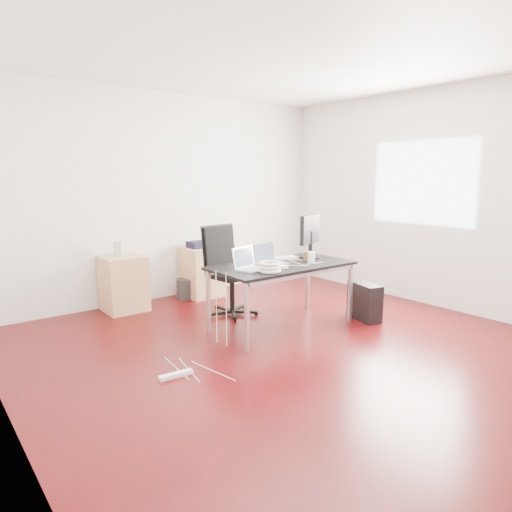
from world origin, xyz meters
TOP-DOWN VIEW (x-y plane):
  - room_shell at (0.04, 0.00)m, footprint 5.00×5.00m
  - desk at (0.33, 0.50)m, footprint 1.60×0.80m
  - office_chair at (0.15, 1.32)m, footprint 0.54×0.56m
  - filing_cabinet_left at (-0.82, 2.23)m, footprint 0.50×0.50m
  - filing_cabinet_right at (0.34, 2.23)m, footprint 0.50×0.50m
  - pc_tower at (1.30, 0.11)m, footprint 0.31×0.49m
  - wastebasket at (0.07, 2.25)m, footprint 0.30×0.30m
  - power_strip at (-1.24, 0.07)m, footprint 0.30×0.08m
  - laptop_left at (-0.13, 0.49)m, footprint 0.38×0.33m
  - laptop_right at (0.21, 0.59)m, footprint 0.35×0.27m
  - monitor at (0.86, 0.61)m, footprint 0.44×0.26m
  - keyboard at (0.50, 0.74)m, footprint 0.46×0.21m
  - cup_white at (0.66, 0.38)m, footprint 0.08×0.08m
  - cup_brown at (0.70, 0.49)m, footprint 0.10×0.10m
  - cable_coil at (-0.05, 0.26)m, footprint 0.24×0.24m
  - power_adapter at (0.20, 0.32)m, footprint 0.08×0.08m
  - speaker at (-0.86, 2.28)m, footprint 0.11×0.10m
  - navy_garment at (0.30, 2.24)m, footprint 0.31×0.25m

SIDE VIEW (x-z plane):
  - power_strip at x=-1.24m, z-range 0.00..0.04m
  - wastebasket at x=0.07m, z-range 0.00..0.28m
  - pc_tower at x=1.30m, z-range 0.00..0.44m
  - filing_cabinet_left at x=-0.82m, z-range 0.00..0.70m
  - filing_cabinet_right at x=0.34m, z-range 0.00..0.70m
  - office_chair at x=0.15m, z-range 0.06..1.15m
  - desk at x=0.33m, z-range 0.31..1.04m
  - keyboard at x=0.50m, z-range 0.73..0.75m
  - power_adapter at x=0.20m, z-range 0.73..0.76m
  - navy_garment at x=0.30m, z-range 0.70..0.79m
  - cup_brown at x=0.70m, z-range 0.73..0.83m
  - cable_coil at x=-0.05m, z-range 0.73..0.84m
  - laptop_left at x=-0.13m, z-range 0.67..0.90m
  - laptop_right at x=0.21m, z-range 0.67..0.90m
  - speaker at x=-0.86m, z-range 0.70..0.88m
  - cup_white at x=0.66m, z-range 0.73..0.85m
  - monitor at x=0.86m, z-range 0.76..1.27m
  - room_shell at x=0.04m, z-range -1.10..3.90m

